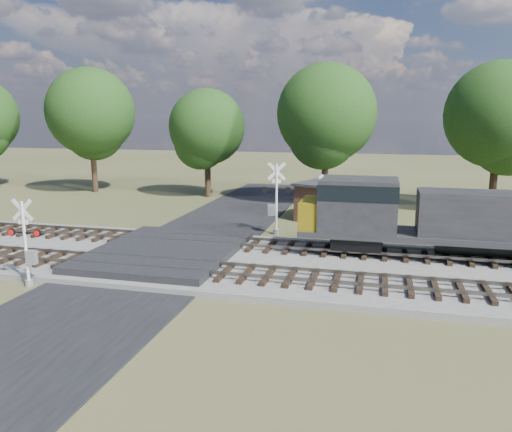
# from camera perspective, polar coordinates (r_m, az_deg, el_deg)

# --- Properties ---
(ground) EXTENTS (160.00, 160.00, 0.00)m
(ground) POSITION_cam_1_polar(r_m,az_deg,el_deg) (25.98, -10.66, -5.16)
(ground) COLOR #3F4625
(ground) RESTS_ON ground
(ballast_bed) EXTENTS (140.00, 10.00, 0.30)m
(ballast_bed) POSITION_cam_1_polar(r_m,az_deg,el_deg) (24.16, 12.10, -6.11)
(ballast_bed) COLOR gray
(ballast_bed) RESTS_ON ground
(road) EXTENTS (7.00, 60.00, 0.08)m
(road) POSITION_cam_1_polar(r_m,az_deg,el_deg) (25.97, -10.66, -5.08)
(road) COLOR black
(road) RESTS_ON ground
(crossing_panel) EXTENTS (7.00, 9.00, 0.62)m
(crossing_panel) POSITION_cam_1_polar(r_m,az_deg,el_deg) (26.33, -10.23, -4.21)
(crossing_panel) COLOR #262628
(crossing_panel) RESTS_ON ground
(track_near) EXTENTS (140.00, 2.60, 0.33)m
(track_near) POSITION_cam_1_polar(r_m,az_deg,el_deg) (22.94, -5.65, -6.15)
(track_near) COLOR black
(track_near) RESTS_ON ballast_bed
(track_far) EXTENTS (140.00, 2.60, 0.33)m
(track_far) POSITION_cam_1_polar(r_m,az_deg,el_deg) (27.52, -2.14, -3.15)
(track_far) COLOR black
(track_far) RESTS_ON ballast_bed
(crossing_signal_near) EXTENTS (1.56, 0.34, 3.87)m
(crossing_signal_near) POSITION_cam_1_polar(r_m,az_deg,el_deg) (23.65, -24.64, -3.60)
(crossing_signal_near) COLOR silver
(crossing_signal_near) RESTS_ON ground
(crossing_signal_far) EXTENTS (1.83, 0.44, 4.56)m
(crossing_signal_far) POSITION_cam_1_polar(r_m,az_deg,el_deg) (31.06, 2.17, 1.31)
(crossing_signal_far) COLOR silver
(crossing_signal_far) RESTS_ON ground
(equipment_shed) EXTENTS (5.13, 5.13, 2.72)m
(equipment_shed) POSITION_cam_1_polar(r_m,az_deg,el_deg) (35.81, 8.30, 1.69)
(equipment_shed) COLOR #442C1D
(equipment_shed) RESTS_ON ground
(treeline) EXTENTS (81.16, 10.48, 11.92)m
(treeline) POSITION_cam_1_polar(r_m,az_deg,el_deg) (43.29, 1.96, 11.01)
(treeline) COLOR black
(treeline) RESTS_ON ground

